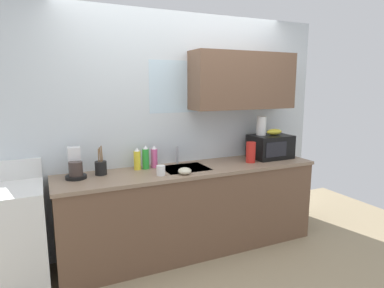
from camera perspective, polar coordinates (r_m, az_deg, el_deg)
The scene contains 15 objects.
kitchen_wall_assembly at distance 3.66m, azimuth 0.12°, elevation 4.32°, with size 3.50×0.42×2.50m.
counter_unit at distance 3.54m, azimuth -0.02°, elevation -11.10°, with size 2.73×0.63×0.90m.
sink_faucet at distance 3.57m, azimuth -2.61°, elevation -1.92°, with size 0.03×0.03×0.19m, color #B2B5BA.
stove_range at distance 3.28m, azimuth -29.26°, elevation -14.23°, with size 0.60×0.60×1.08m.
microwave at distance 3.95m, azimuth 13.40°, elevation -0.43°, with size 0.46×0.35×0.27m.
banana_bunch at distance 3.96m, azimuth 14.07°, elevation 2.06°, with size 0.20×0.11×0.07m, color gold.
paper_towel_roll at distance 3.89m, azimuth 11.93°, elevation 3.13°, with size 0.11×0.11×0.22m, color white.
coffee_maker at distance 3.20m, azimuth -19.59°, elevation -3.74°, with size 0.19×0.21×0.28m.
dish_soap_bottle_pink at distance 3.42m, azimuth -6.57°, elevation -2.29°, with size 0.07×0.07×0.23m.
dish_soap_bottle_green at distance 3.38m, azimuth -8.03°, elevation -2.39°, with size 0.07×0.07×0.24m.
dish_soap_bottle_yellow at distance 3.36m, azimuth -9.48°, elevation -2.64°, with size 0.07×0.07×0.23m.
cereal_canister at distance 3.68m, azimuth 10.16°, elevation -1.42°, with size 0.10×0.10×0.23m, color red.
mug_white at distance 3.13m, azimuth -5.42°, elevation -4.59°, with size 0.08×0.08×0.10m, color white.
utensil_crock at distance 3.25m, azimuth -15.53°, elevation -3.96°, with size 0.11×0.11×0.28m.
small_bowl at distance 3.16m, azimuth -1.27°, elevation -4.70°, with size 0.13×0.13×0.07m, color beige.
Camera 1 is at (-1.38, -3.00, 1.74)m, focal length 30.76 mm.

